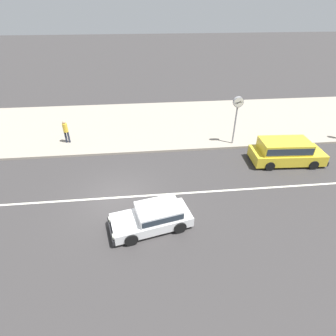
# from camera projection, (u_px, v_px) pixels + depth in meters

# --- Properties ---
(ground_plane) EXTENTS (160.00, 160.00, 0.00)m
(ground_plane) POSITION_uv_depth(u_px,v_px,m) (118.00, 198.00, 14.13)
(ground_plane) COLOR #383535
(lane_centre_stripe) EXTENTS (50.40, 0.14, 0.01)m
(lane_centre_stripe) POSITION_uv_depth(u_px,v_px,m) (118.00, 197.00, 14.13)
(lane_centre_stripe) COLOR silver
(lane_centre_stripe) RESTS_ON ground
(kerb_strip) EXTENTS (68.00, 10.00, 0.15)m
(kerb_strip) POSITION_uv_depth(u_px,v_px,m) (124.00, 124.00, 22.21)
(kerb_strip) COLOR #9E9384
(kerb_strip) RESTS_ON ground
(hatchback_white_2) EXTENTS (3.99, 2.35, 1.10)m
(hatchback_white_2) POSITION_uv_depth(u_px,v_px,m) (154.00, 216.00, 12.06)
(hatchback_white_2) COLOR white
(hatchback_white_2) RESTS_ON ground
(minivan_yellow_3) EXTENTS (4.69, 2.18, 1.56)m
(minivan_yellow_3) POSITION_uv_depth(u_px,v_px,m) (286.00, 151.00, 16.75)
(minivan_yellow_3) COLOR yellow
(minivan_yellow_3) RESTS_ON ground
(street_clock) EXTENTS (0.72, 0.22, 3.44)m
(street_clock) POSITION_uv_depth(u_px,v_px,m) (237.00, 109.00, 17.76)
(street_clock) COLOR #9E9EA3
(street_clock) RESTS_ON kerb_strip
(pedestrian_mid_kerb) EXTENTS (0.34, 0.34, 1.69)m
(pedestrian_mid_kerb) POSITION_uv_depth(u_px,v_px,m) (66.00, 130.00, 18.74)
(pedestrian_mid_kerb) COLOR #232838
(pedestrian_mid_kerb) RESTS_ON kerb_strip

